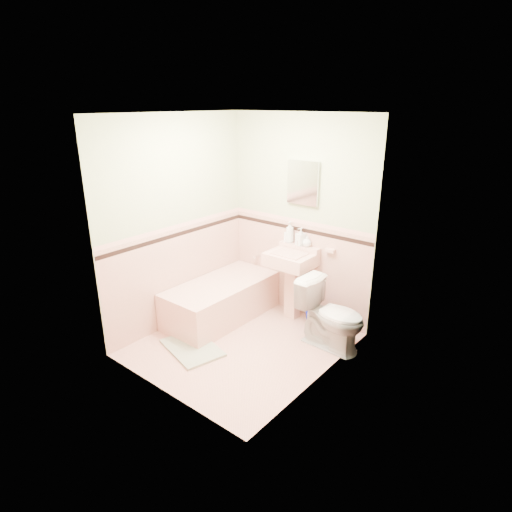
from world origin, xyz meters
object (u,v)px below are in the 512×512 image
Objects in this scene: shoe at (189,337)px; soap_bottle_left at (290,232)px; sink at (290,286)px; medicine_cabinet at (303,183)px; bucket at (314,319)px; soap_bottle_right at (307,241)px; bathtub at (221,301)px; soap_bottle_mid at (301,237)px; toilet at (332,315)px.

soap_bottle_left is at bearing 48.82° from shoe.
medicine_cabinet is at bearing 90.00° from sink.
soap_bottle_left is at bearing 160.85° from bucket.
bucket is (0.26, -0.18, -0.90)m from soap_bottle_right.
bathtub is at bearing -132.58° from medicine_cabinet.
soap_bottle_mid reaches higher than sink.
soap_bottle_right is (0.09, 0.00, -0.04)m from soap_bottle_mid.
bathtub is at bearing -153.16° from bucket.
bathtub is 7.04× the size of bucket.
bucket is 1.52m from shoe.
soap_bottle_right is (0.26, 0.00, -0.07)m from soap_bottle_left.
soap_bottle_right is at bearing 59.51° from sink.
soap_bottle_right reaches higher than toilet.
medicine_cabinet reaches higher than soap_bottle_right.
medicine_cabinet reaches higher than sink.
soap_bottle_mid reaches higher than bucket.
bathtub is 1.94× the size of toilet.
bathtub is at bearing -134.31° from soap_bottle_mid.
medicine_cabinet is 1.58m from toilet.
medicine_cabinet is at bearing 150.33° from bucket.
soap_bottle_right reaches higher than sink.
soap_bottle_left is at bearing -168.64° from medicine_cabinet.
sink is 3.25× the size of soap_bottle_left.
bathtub is 5.55× the size of soap_bottle_left.
bathtub is 10.14× the size of shoe.
soap_bottle_right is 1.80m from shoe.
shoe is (0.12, -0.67, -0.17)m from bathtub.
soap_bottle_mid is at bearing 85.87° from sink.
shoe is (-0.41, -1.38, -1.01)m from soap_bottle_left.
sink reaches higher than shoe.
toilet is at bearing 11.37° from shoe.
soap_bottle_mid is (0.01, 0.18, 0.61)m from sink.
sink is 4.11× the size of bucket.
soap_bottle_left is 1.83× the size of shoe.
toilet is 1.64m from shoe.
medicine_cabinet reaches higher than shoe.
toilet is at bearing 10.81° from bathtub.
soap_bottle_right is at bearing 39.65° from shoe.
soap_bottle_right reaches higher than bucket.
medicine_cabinet is 0.66m from soap_bottle_mid.
medicine_cabinet is at bearing 113.45° from soap_bottle_mid.
sink is 0.60m from soap_bottle_right.
medicine_cabinet is at bearing 164.20° from soap_bottle_right.
soap_bottle_left is 1.76m from shoe.
soap_bottle_left is at bearing 129.68° from sink.
sink is at bearing -179.95° from bucket.
medicine_cabinet is 0.65m from soap_bottle_left.
soap_bottle_right is at bearing 42.09° from bathtub.
toilet is (0.73, -0.44, -0.66)m from soap_bottle_mid.
soap_bottle_left is 0.16m from soap_bottle_mid.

